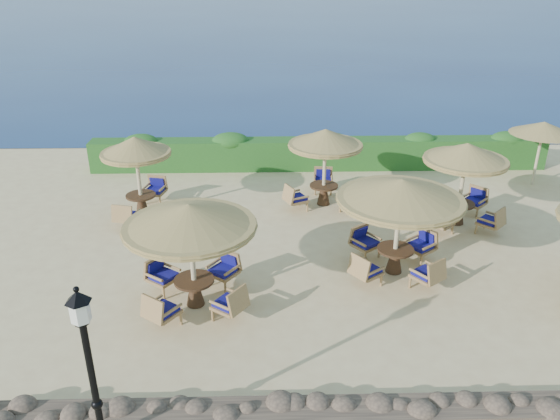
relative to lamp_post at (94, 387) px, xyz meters
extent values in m
plane|color=beige|center=(4.80, 6.80, -1.55)|extent=(120.00, 120.00, 0.00)
plane|color=#0C1F50|center=(4.80, 76.80, -1.55)|extent=(160.00, 160.00, 0.00)
cube|color=#1B4C18|center=(4.80, 14.00, -0.95)|extent=(18.00, 0.90, 1.20)
cube|color=brown|center=(4.80, 0.60, -1.33)|extent=(15.00, 0.65, 0.44)
cylinder|color=black|center=(0.00, 0.00, 0.00)|extent=(0.11, 0.11, 2.40)
cylinder|color=silver|center=(0.00, 0.00, 1.43)|extent=(0.30, 0.30, 0.36)
cone|color=black|center=(0.00, 0.00, 1.67)|extent=(0.40, 0.40, 0.18)
cylinder|color=beige|center=(12.60, 12.00, -0.45)|extent=(0.10, 0.10, 2.20)
cone|color=olive|center=(12.60, 12.00, 0.63)|extent=(2.30, 2.30, 0.45)
cylinder|color=beige|center=(0.96, 4.50, -0.35)|extent=(0.12, 0.12, 2.40)
cone|color=olive|center=(0.96, 4.50, 0.83)|extent=(3.09, 3.09, 0.55)
cylinder|color=olive|center=(0.96, 4.50, 0.55)|extent=(3.03, 3.03, 0.14)
cylinder|color=#412917|center=(0.96, 4.50, -0.87)|extent=(0.96, 0.96, 0.06)
cone|color=#412917|center=(0.96, 4.50, -1.22)|extent=(0.44, 0.44, 0.64)
cylinder|color=beige|center=(6.09, 5.90, -0.35)|extent=(0.12, 0.12, 2.40)
cone|color=olive|center=(6.09, 5.90, 0.83)|extent=(3.28, 3.28, 0.55)
cylinder|color=olive|center=(6.09, 5.90, 0.55)|extent=(3.21, 3.21, 0.14)
cylinder|color=#412917|center=(6.09, 5.90, -0.87)|extent=(0.96, 0.96, 0.06)
cone|color=#412917|center=(6.09, 5.90, -1.22)|extent=(0.44, 0.44, 0.64)
cylinder|color=beige|center=(-1.37, 9.72, -0.35)|extent=(0.12, 0.12, 2.40)
cone|color=olive|center=(-1.37, 9.72, 0.83)|extent=(2.21, 2.21, 0.55)
cylinder|color=olive|center=(-1.37, 9.72, 0.55)|extent=(2.17, 2.17, 0.14)
cylinder|color=#412917|center=(-1.37, 9.72, -0.87)|extent=(0.96, 0.96, 0.06)
cone|color=#412917|center=(-1.37, 9.72, -1.22)|extent=(0.44, 0.44, 0.64)
cylinder|color=beige|center=(4.64, 10.41, -0.35)|extent=(0.12, 0.12, 2.40)
cone|color=olive|center=(4.64, 10.41, 0.83)|extent=(2.48, 2.48, 0.55)
cylinder|color=olive|center=(4.64, 10.41, 0.55)|extent=(2.43, 2.43, 0.14)
cylinder|color=#412917|center=(4.64, 10.41, -0.87)|extent=(0.96, 0.96, 0.06)
cone|color=#412917|center=(4.64, 10.41, -1.22)|extent=(0.44, 0.44, 0.64)
cylinder|color=beige|center=(8.73, 8.81, -0.35)|extent=(0.12, 0.12, 2.40)
cone|color=olive|center=(8.73, 8.81, 0.83)|extent=(2.56, 2.56, 0.55)
cylinder|color=olive|center=(8.73, 8.81, 0.55)|extent=(2.51, 2.51, 0.14)
cylinder|color=#412917|center=(8.73, 8.81, -0.87)|extent=(0.96, 0.96, 0.06)
cone|color=#412917|center=(8.73, 8.81, -1.22)|extent=(0.44, 0.44, 0.64)
camera|label=1|loc=(2.73, -6.64, 6.02)|focal=35.00mm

